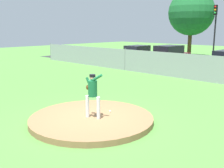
{
  "coord_description": "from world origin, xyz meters",
  "views": [
    {
      "loc": [
        6.98,
        -6.12,
        3.35
      ],
      "look_at": [
        -0.33,
        1.42,
        1.15
      ],
      "focal_mm": 42.6,
      "sensor_mm": 36.0,
      "label": 1
    }
  ],
  "objects_px": {
    "parked_car_silver": "(137,54)",
    "parked_car_burgundy": "(169,56)",
    "pitcher_youth": "(92,91)",
    "traffic_light_near": "(215,25)",
    "traffic_cone_orange": "(197,69)",
    "baseball": "(110,111)"
  },
  "relations": [
    {
      "from": "parked_car_silver",
      "to": "traffic_light_near",
      "type": "relative_size",
      "value": 0.78
    },
    {
      "from": "traffic_light_near",
      "to": "baseball",
      "type": "bearing_deg",
      "value": -77.63
    },
    {
      "from": "baseball",
      "to": "parked_car_burgundy",
      "type": "xyz_separation_m",
      "value": [
        -6.36,
        14.11,
        0.63
      ]
    },
    {
      "from": "traffic_cone_orange",
      "to": "parked_car_burgundy",
      "type": "bearing_deg",
      "value": 153.53
    },
    {
      "from": "pitcher_youth",
      "to": "traffic_cone_orange",
      "type": "relative_size",
      "value": 2.98
    },
    {
      "from": "pitcher_youth",
      "to": "traffic_cone_orange",
      "type": "bearing_deg",
      "value": 101.26
    },
    {
      "from": "baseball",
      "to": "traffic_light_near",
      "type": "distance_m",
      "value": 18.8
    },
    {
      "from": "pitcher_youth",
      "to": "baseball",
      "type": "distance_m",
      "value": 1.31
    },
    {
      "from": "pitcher_youth",
      "to": "parked_car_burgundy",
      "type": "distance_m",
      "value": 16.32
    },
    {
      "from": "baseball",
      "to": "pitcher_youth",
      "type": "bearing_deg",
      "value": -88.35
    },
    {
      "from": "baseball",
      "to": "parked_car_silver",
      "type": "bearing_deg",
      "value": 125.39
    },
    {
      "from": "parked_car_silver",
      "to": "parked_car_burgundy",
      "type": "xyz_separation_m",
      "value": [
        3.5,
        0.22,
        0.07
      ]
    },
    {
      "from": "parked_car_silver",
      "to": "parked_car_burgundy",
      "type": "bearing_deg",
      "value": 3.52
    },
    {
      "from": "pitcher_youth",
      "to": "parked_car_burgundy",
      "type": "bearing_deg",
      "value": 113.05
    },
    {
      "from": "traffic_cone_orange",
      "to": "baseball",
      "type": "bearing_deg",
      "value": -78.04
    },
    {
      "from": "pitcher_youth",
      "to": "parked_car_silver",
      "type": "bearing_deg",
      "value": 123.76
    },
    {
      "from": "pitcher_youth",
      "to": "parked_car_burgundy",
      "type": "relative_size",
      "value": 0.36
    },
    {
      "from": "pitcher_youth",
      "to": "baseball",
      "type": "height_order",
      "value": "pitcher_youth"
    },
    {
      "from": "pitcher_youth",
      "to": "traffic_light_near",
      "type": "bearing_deg",
      "value": 101.87
    },
    {
      "from": "parked_car_silver",
      "to": "parked_car_burgundy",
      "type": "relative_size",
      "value": 0.93
    },
    {
      "from": "pitcher_youth",
      "to": "parked_car_burgundy",
      "type": "xyz_separation_m",
      "value": [
        -6.39,
        15.02,
        -0.32
      ]
    },
    {
      "from": "parked_car_silver",
      "to": "parked_car_burgundy",
      "type": "distance_m",
      "value": 3.51
    }
  ]
}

